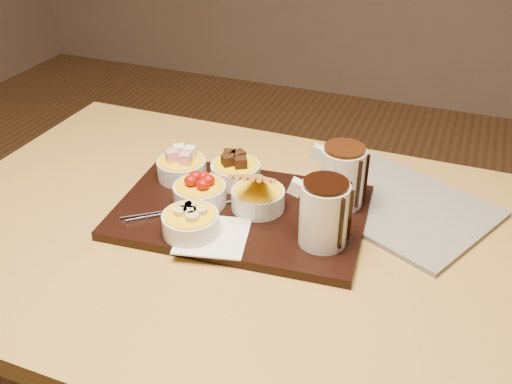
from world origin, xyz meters
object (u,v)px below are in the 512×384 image
at_px(serving_board, 241,212).
at_px(bowl_strawberries, 200,194).
at_px(dining_table, 242,272).
at_px(newspaper, 398,205).
at_px(pitcher_dark_chocolate, 324,214).
at_px(pitcher_milk_chocolate, 342,177).

height_order(serving_board, bowl_strawberries, bowl_strawberries).
distance_m(dining_table, newspaper, 0.33).
distance_m(dining_table, serving_board, 0.12).
distance_m(bowl_strawberries, pitcher_dark_chocolate, 0.25).
bearing_deg(newspaper, pitcher_dark_chocolate, -93.95).
distance_m(dining_table, bowl_strawberries, 0.17).
relative_size(dining_table, serving_board, 2.61).
relative_size(dining_table, pitcher_dark_chocolate, 10.59).
distance_m(dining_table, pitcher_milk_chocolate, 0.26).
distance_m(pitcher_milk_chocolate, newspaper, 0.14).
xyz_separation_m(dining_table, pitcher_dark_chocolate, (0.15, -0.00, 0.17)).
relative_size(pitcher_dark_chocolate, pitcher_milk_chocolate, 1.00).
xyz_separation_m(bowl_strawberries, newspaper, (0.35, 0.15, -0.03)).
bearing_deg(pitcher_dark_chocolate, pitcher_milk_chocolate, 85.60).
bearing_deg(newspaper, serving_board, -127.88).
distance_m(serving_board, pitcher_milk_chocolate, 0.20).
height_order(serving_board, pitcher_dark_chocolate, pitcher_dark_chocolate).
height_order(bowl_strawberries, pitcher_dark_chocolate, pitcher_dark_chocolate).
bearing_deg(bowl_strawberries, pitcher_milk_chocolate, 21.52).
bearing_deg(bowl_strawberries, dining_table, -17.75).
xyz_separation_m(serving_board, pitcher_dark_chocolate, (0.17, -0.04, 0.07)).
height_order(serving_board, pitcher_milk_chocolate, pitcher_milk_chocolate).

